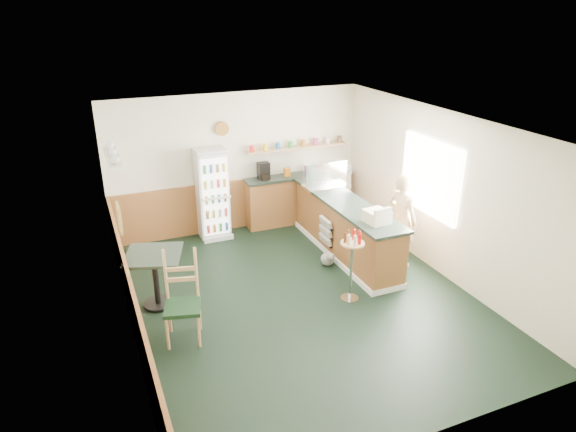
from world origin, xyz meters
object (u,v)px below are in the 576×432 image
condiment_stand (352,256)px  cash_register (377,216)px  cafe_table (155,269)px  display_case (326,176)px  shopkeeper (402,220)px  drinks_fridge (213,194)px  cafe_chair (180,293)px

condiment_stand → cash_register: bearing=32.0°
cafe_table → cash_register: bearing=-9.2°
display_case → shopkeeper: 1.69m
cash_register → drinks_fridge: bearing=120.1°
drinks_fridge → condiment_stand: bearing=-67.0°
display_case → condiment_stand: (-0.66, -2.18, -0.51)m
shopkeeper → cafe_table: bearing=73.3°
drinks_fridge → display_case: bearing=-24.0°
condiment_stand → cafe_table: size_ratio=1.13×
drinks_fridge → cash_register: 3.29m
drinks_fridge → shopkeeper: (2.65, -2.34, -0.04)m
display_case → condiment_stand: display_case is taller
cash_register → condiment_stand: cash_register is taller
display_case → cafe_chair: bearing=-146.7°
cafe_chair → cash_register: bearing=21.0°
shopkeeper → cafe_chair: 3.97m
display_case → cash_register: display_case is taller
cash_register → cafe_table: 3.48m
condiment_stand → cafe_chair: cafe_chair is taller
display_case → cafe_chair: size_ratio=0.66×
condiment_stand → cafe_table: 2.91m
shopkeeper → cafe_chair: bearing=86.1°
cafe_chair → drinks_fridge: bearing=81.9°
drinks_fridge → cafe_chair: drinks_fridge is taller
display_case → shopkeeper: shopkeeper is taller
display_case → cafe_chair: 3.89m
shopkeeper → cafe_chair: shopkeeper is taller
drinks_fridge → cash_register: (1.95, -2.64, 0.24)m
cash_register → cafe_table: (-3.40, 0.55, -0.50)m
drinks_fridge → condiment_stand: size_ratio=1.55×
shopkeeper → drinks_fridge: bearing=35.4°
cafe_table → cafe_chair: cafe_chair is taller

